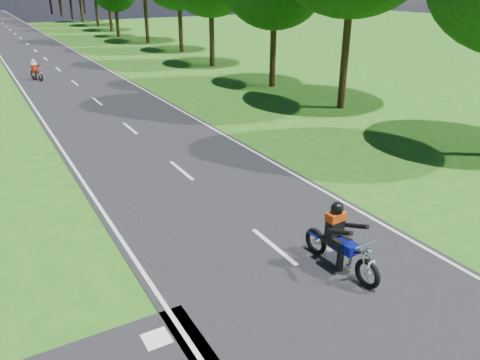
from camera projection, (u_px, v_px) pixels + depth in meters
ground at (323, 288)px, 10.40m from camera, size 160.00×160.00×0.00m
main_road at (27, 44)px, 50.32m from camera, size 7.00×140.00×0.02m
road_markings at (28, 46)px, 48.76m from camera, size 7.40×140.00×0.01m
rider_near_blue at (342, 238)px, 10.72m from camera, size 0.81×2.05×1.67m
rider_far_red at (36, 70)px, 31.85m from camera, size 0.94×1.74×1.38m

